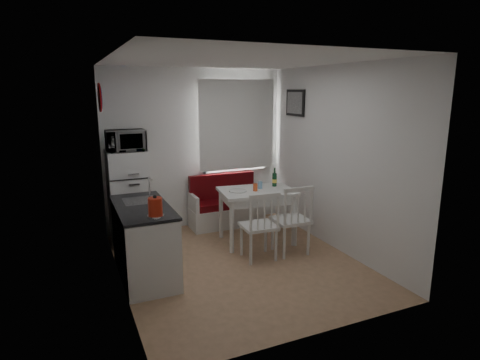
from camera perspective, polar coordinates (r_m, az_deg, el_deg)
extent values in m
cube|color=#9F7954|center=(5.45, -0.18, -11.74)|extent=(3.00, 3.50, 0.02)
cube|color=white|center=(4.97, -0.20, 16.68)|extent=(3.00, 3.50, 0.02)
cube|color=white|center=(6.67, -6.25, 4.40)|extent=(3.00, 0.02, 2.60)
cube|color=white|center=(3.56, 11.21, -3.13)|extent=(3.00, 0.02, 2.60)
cube|color=white|center=(4.67, -17.30, 0.31)|extent=(0.02, 3.50, 2.60)
cube|color=white|center=(5.81, 13.51, 2.88)|extent=(0.02, 3.50, 2.60)
cube|color=white|center=(6.85, -0.60, 7.43)|extent=(1.22, 0.06, 1.47)
cube|color=white|center=(6.78, -0.37, 7.80)|extent=(1.35, 0.02, 1.50)
cube|color=white|center=(5.10, -13.48, -8.65)|extent=(0.60, 1.30, 0.86)
cube|color=black|center=(4.95, -13.75, -3.74)|extent=(0.62, 1.32, 0.03)
cube|color=#99999E|center=(5.20, -14.01, -3.36)|extent=(0.40, 0.40, 0.10)
cylinder|color=silver|center=(5.36, -12.77, -0.84)|extent=(0.02, 0.02, 0.26)
cylinder|color=navy|center=(6.02, -19.25, 11.01)|extent=(0.03, 0.40, 0.40)
cube|color=black|center=(6.63, 7.84, 10.82)|extent=(0.04, 0.52, 0.42)
cube|color=white|center=(6.81, -2.00, -5.14)|extent=(1.21, 0.47, 0.34)
cube|color=#5D090E|center=(6.75, -2.01, -3.34)|extent=(1.15, 0.43, 0.11)
cube|color=#5D090E|center=(6.84, -2.58, -0.86)|extent=(1.15, 0.09, 0.43)
cube|color=white|center=(5.95, 2.41, -1.61)|extent=(1.16, 0.89, 0.04)
cube|color=white|center=(5.97, 2.40, -2.41)|extent=(1.04, 0.76, 0.13)
cylinder|color=white|center=(6.06, 2.37, -5.31)|extent=(0.06, 0.06, 0.76)
cube|color=white|center=(5.45, 2.67, -6.56)|extent=(0.47, 0.45, 0.04)
cube|color=white|center=(5.20, 3.64, -4.52)|extent=(0.43, 0.07, 0.47)
cube|color=white|center=(5.67, 7.22, -5.67)|extent=(0.48, 0.46, 0.04)
cube|color=white|center=(5.43, 8.38, -3.59)|extent=(0.45, 0.06, 0.49)
cube|color=white|center=(6.20, -15.56, -2.33)|extent=(0.56, 0.56, 1.39)
imported|color=white|center=(5.99, -15.97, 5.40)|extent=(0.54, 0.37, 0.30)
cylinder|color=#AF220E|center=(4.42, -11.96, -3.77)|extent=(0.18, 0.18, 0.24)
cylinder|color=#E25525|center=(5.86, 2.19, -1.05)|extent=(0.07, 0.07, 0.11)
cylinder|color=#7CADD2|center=(6.01, 2.89, -0.73)|extent=(0.06, 0.06, 0.11)
cylinder|color=white|center=(5.83, -0.32, -1.57)|extent=(0.26, 0.26, 0.02)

